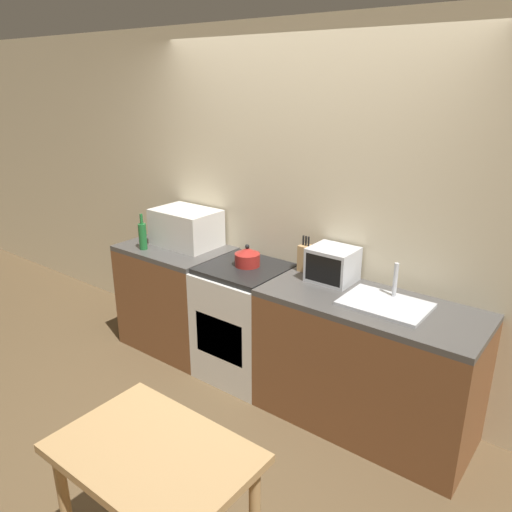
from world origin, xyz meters
name	(u,v)px	position (x,y,z in m)	size (l,w,h in m)	color
ground_plane	(215,428)	(0.00, 0.00, 0.00)	(16.00, 16.00, 0.00)	brown
wall_back	(301,210)	(0.00, 1.00, 1.30)	(10.00, 0.06, 2.60)	beige
counter_left_run	(177,296)	(-1.01, 0.66, 0.45)	(0.88, 0.62, 0.90)	brown
counter_right_run	(366,364)	(0.75, 0.66, 0.45)	(1.41, 0.62, 0.90)	brown
stove_range	(245,321)	(-0.26, 0.66, 0.45)	(0.61, 0.62, 0.90)	silver
kettle	(247,257)	(-0.26, 0.68, 0.97)	(0.19, 0.19, 0.17)	maroon
microwave	(186,227)	(-0.96, 0.76, 1.05)	(0.53, 0.37, 0.30)	silver
bottle	(143,236)	(-1.16, 0.47, 1.01)	(0.06, 0.06, 0.29)	#1E662D
knife_block	(305,258)	(0.14, 0.86, 1.00)	(0.09, 0.09, 0.26)	tan
toaster_oven	(332,265)	(0.38, 0.81, 1.02)	(0.30, 0.27, 0.24)	silver
sink_basin	(386,303)	(0.84, 0.66, 0.92)	(0.52, 0.36, 0.24)	silver
dining_table	(155,474)	(0.54, -0.96, 0.64)	(0.84, 0.57, 0.77)	tan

